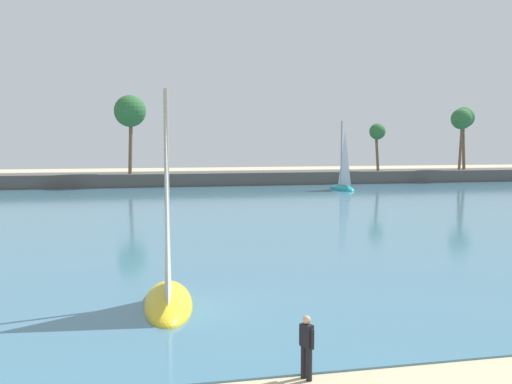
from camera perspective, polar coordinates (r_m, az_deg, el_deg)
sea at (r=68.25m, az=-9.77°, el=-0.27°), size 220.00×107.19×0.06m
palm_headland at (r=81.46m, az=-11.26°, el=2.31°), size 118.04×6.30×12.47m
person_at_waterline at (r=15.63m, az=4.87°, el=-14.43°), size 0.32×0.51×1.67m
sailboat_near_shore at (r=22.21m, az=-8.43°, el=-8.81°), size 2.20×5.98×8.51m
sailboat_mid_bay at (r=74.88m, az=8.30°, el=0.86°), size 2.07×6.39×9.20m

